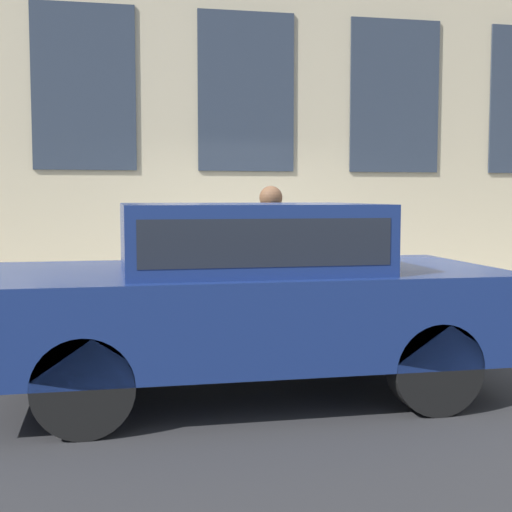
% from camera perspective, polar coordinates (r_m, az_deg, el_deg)
% --- Properties ---
extents(ground_plane, '(80.00, 80.00, 0.00)m').
position_cam_1_polar(ground_plane, '(7.57, 2.56, -8.12)').
color(ground_plane, '#2D2D30').
extents(sidewalk, '(2.32, 60.00, 0.17)m').
position_cam_1_polar(sidewalk, '(8.65, 0.67, -5.89)').
color(sidewalk, '#B2ADA3').
rests_on(sidewalk, ground_plane).
extents(fire_hydrant, '(0.32, 0.44, 0.68)m').
position_cam_1_polar(fire_hydrant, '(7.87, -1.22, -3.79)').
color(fire_hydrant, '#2D7260').
rests_on(fire_hydrant, sidewalk).
extents(person, '(0.40, 0.26, 1.64)m').
position_cam_1_polar(person, '(8.05, 1.19, 0.99)').
color(person, navy).
rests_on(person, sidewalk).
extents(parked_car_navy_near, '(2.04, 4.29, 1.63)m').
position_cam_1_polar(parked_car_navy_near, '(6.10, -0.88, -2.58)').
color(parked_car_navy_near, black).
rests_on(parked_car_navy_near, ground_plane).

